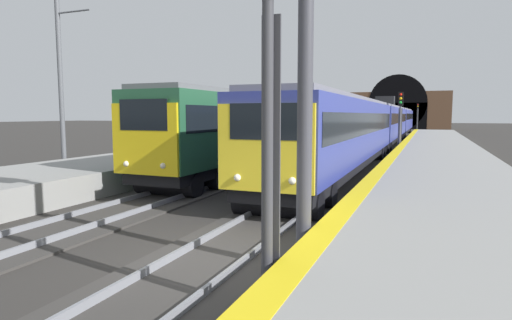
{
  "coord_description": "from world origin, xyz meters",
  "views": [
    {
      "loc": [
        -7.56,
        -3.98,
        2.98
      ],
      "look_at": [
        5.46,
        1.28,
        1.49
      ],
      "focal_mm": 30.05,
      "sensor_mm": 36.0,
      "label": 1
    }
  ],
  "objects_px": {
    "train_main_approaching": "(384,123)",
    "railway_signal_near": "(268,85)",
    "railway_signal_far": "(418,115)",
    "catenary_mast_near": "(61,88)",
    "railway_signal_mid": "(400,116)",
    "train_adjacent_platform": "(329,122)"
  },
  "relations": [
    {
      "from": "train_main_approaching",
      "to": "railway_signal_far",
      "type": "xyz_separation_m",
      "value": [
        42.4,
        -1.88,
        0.74
      ]
    },
    {
      "from": "railway_signal_near",
      "to": "railway_signal_mid",
      "type": "xyz_separation_m",
      "value": [
        29.04,
        0.0,
        -0.52
      ]
    },
    {
      "from": "railway_signal_near",
      "to": "catenary_mast_near",
      "type": "height_order",
      "value": "catenary_mast_near"
    },
    {
      "from": "train_main_approaching",
      "to": "railway_signal_near",
      "type": "distance_m",
      "value": 36.68
    },
    {
      "from": "catenary_mast_near",
      "to": "railway_signal_far",
      "type": "bearing_deg",
      "value": -11.45
    },
    {
      "from": "train_main_approaching",
      "to": "railway_signal_near",
      "type": "relative_size",
      "value": 11.38
    },
    {
      "from": "train_main_approaching",
      "to": "railway_signal_far",
      "type": "bearing_deg",
      "value": 177.43
    },
    {
      "from": "railway_signal_mid",
      "to": "railway_signal_near",
      "type": "bearing_deg",
      "value": 0.0
    },
    {
      "from": "train_adjacent_platform",
      "to": "railway_signal_far",
      "type": "height_order",
      "value": "railway_signal_far"
    },
    {
      "from": "railway_signal_near",
      "to": "catenary_mast_near",
      "type": "distance_m",
      "value": 17.12
    },
    {
      "from": "train_main_approaching",
      "to": "railway_signal_near",
      "type": "height_order",
      "value": "railway_signal_near"
    },
    {
      "from": "railway_signal_near",
      "to": "catenary_mast_near",
      "type": "xyz_separation_m",
      "value": [
        9.79,
        14.02,
        0.83
      ]
    },
    {
      "from": "railway_signal_mid",
      "to": "catenary_mast_near",
      "type": "height_order",
      "value": "catenary_mast_near"
    },
    {
      "from": "railway_signal_far",
      "to": "railway_signal_near",
      "type": "bearing_deg",
      "value": 0.0
    },
    {
      "from": "train_adjacent_platform",
      "to": "railway_signal_near",
      "type": "bearing_deg",
      "value": 11.78
    },
    {
      "from": "train_adjacent_platform",
      "to": "railway_signal_far",
      "type": "relative_size",
      "value": 11.17
    },
    {
      "from": "railway_signal_mid",
      "to": "catenary_mast_near",
      "type": "bearing_deg",
      "value": -36.07
    },
    {
      "from": "train_main_approaching",
      "to": "railway_signal_near",
      "type": "bearing_deg",
      "value": 2.92
    },
    {
      "from": "train_main_approaching",
      "to": "railway_signal_far",
      "type": "height_order",
      "value": "railway_signal_far"
    },
    {
      "from": "train_main_approaching",
      "to": "catenary_mast_near",
      "type": "xyz_separation_m",
      "value": [
        -26.82,
        12.13,
        2.03
      ]
    },
    {
      "from": "train_adjacent_platform",
      "to": "railway_signal_mid",
      "type": "bearing_deg",
      "value": 54.11
    },
    {
      "from": "railway_signal_mid",
      "to": "catenary_mast_near",
      "type": "xyz_separation_m",
      "value": [
        -19.24,
        14.02,
        1.35
      ]
    }
  ]
}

